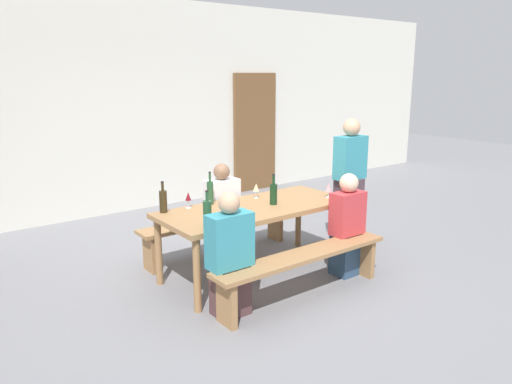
{
  "coord_description": "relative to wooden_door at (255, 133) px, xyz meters",
  "views": [
    {
      "loc": [
        -2.98,
        -3.91,
        2.09
      ],
      "look_at": [
        0.0,
        0.0,
        0.9
      ],
      "focal_mm": 34.39,
      "sensor_mm": 36.0,
      "label": 1
    }
  ],
  "objects": [
    {
      "name": "ground_plane",
      "position": [
        -2.36,
        -3.13,
        -1.05
      ],
      "size": [
        24.0,
        24.0,
        0.0
      ],
      "primitive_type": "plane",
      "color": "slate"
    },
    {
      "name": "back_wall",
      "position": [
        -2.36,
        0.14,
        0.55
      ],
      "size": [
        14.0,
        0.2,
        3.2
      ],
      "primitive_type": "cube",
      "color": "silver",
      "rests_on": "ground"
    },
    {
      "name": "wooden_door",
      "position": [
        0.0,
        0.0,
        0.0
      ],
      "size": [
        0.9,
        0.06,
        2.1
      ],
      "primitive_type": "cube",
      "color": "brown",
      "rests_on": "ground"
    },
    {
      "name": "tasting_table",
      "position": [
        -2.36,
        -3.13,
        -0.37
      ],
      "size": [
        2.05,
        0.87,
        0.75
      ],
      "color": "#9E7247",
      "rests_on": "ground"
    },
    {
      "name": "bench_near",
      "position": [
        -2.36,
        -3.87,
        -0.7
      ],
      "size": [
        1.95,
        0.3,
        0.45
      ],
      "color": "#9E7247",
      "rests_on": "ground"
    },
    {
      "name": "bench_far",
      "position": [
        -2.36,
        -2.39,
        -0.7
      ],
      "size": [
        1.95,
        0.3,
        0.45
      ],
      "color": "#9E7247",
      "rests_on": "ground"
    },
    {
      "name": "wine_bottle_0",
      "position": [
        -3.14,
        -3.43,
        -0.17
      ],
      "size": [
        0.08,
        0.08,
        0.34
      ],
      "color": "#234C2D",
      "rests_on": "tasting_table"
    },
    {
      "name": "wine_bottle_1",
      "position": [
        -2.7,
        -2.78,
        -0.17
      ],
      "size": [
        0.07,
        0.07,
        0.35
      ],
      "color": "#234C2D",
      "rests_on": "tasting_table"
    },
    {
      "name": "wine_bottle_2",
      "position": [
        -3.24,
        -2.76,
        -0.18
      ],
      "size": [
        0.08,
        0.08,
        0.31
      ],
      "color": "#332814",
      "rests_on": "tasting_table"
    },
    {
      "name": "wine_bottle_3",
      "position": [
        -2.18,
        -3.18,
        -0.18
      ],
      "size": [
        0.08,
        0.08,
        0.33
      ],
      "color": "#143319",
      "rests_on": "tasting_table"
    },
    {
      "name": "wine_glass_0",
      "position": [
        -2.96,
        -2.77,
        -0.18
      ],
      "size": [
        0.06,
        0.06,
        0.17
      ],
      "color": "silver",
      "rests_on": "tasting_table"
    },
    {
      "name": "wine_glass_1",
      "position": [
        -1.5,
        -3.32,
        -0.19
      ],
      "size": [
        0.08,
        0.08,
        0.16
      ],
      "color": "silver",
      "rests_on": "tasting_table"
    },
    {
      "name": "wine_glass_2",
      "position": [
        -2.16,
        -2.86,
        -0.19
      ],
      "size": [
        0.07,
        0.07,
        0.16
      ],
      "color": "silver",
      "rests_on": "tasting_table"
    },
    {
      "name": "seated_guest_near_0",
      "position": [
        -3.1,
        -3.72,
        -0.52
      ],
      "size": [
        0.4,
        0.24,
        1.12
      ],
      "rotation": [
        0.0,
        0.0,
        1.57
      ],
      "color": "#513535",
      "rests_on": "ground"
    },
    {
      "name": "seated_guest_near_1",
      "position": [
        -1.61,
        -3.72,
        -0.53
      ],
      "size": [
        0.36,
        0.24,
        1.1
      ],
      "rotation": [
        0.0,
        0.0,
        1.57
      ],
      "color": "#2E4967",
      "rests_on": "ground"
    },
    {
      "name": "seated_guest_far_0",
      "position": [
        -2.4,
        -2.54,
        -0.53
      ],
      "size": [
        0.39,
        0.24,
        1.12
      ],
      "rotation": [
        0.0,
        0.0,
        -1.57
      ],
      "color": "#55526A",
      "rests_on": "ground"
    },
    {
      "name": "standing_host",
      "position": [
        -0.96,
        -3.14,
        -0.28
      ],
      "size": [
        0.39,
        0.24,
        1.58
      ],
      "rotation": [
        0.0,
        0.0,
        3.14
      ],
      "color": "#49373E",
      "rests_on": "ground"
    }
  ]
}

